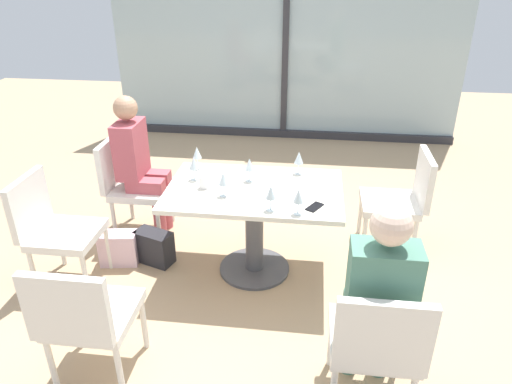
% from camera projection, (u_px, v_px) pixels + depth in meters
% --- Properties ---
extents(ground_plane, '(12.00, 12.00, 0.00)m').
position_uv_depth(ground_plane, '(254.00, 269.00, 3.81)').
color(ground_plane, tan).
extents(window_wall_backdrop, '(4.58, 0.10, 2.70)m').
position_uv_depth(window_wall_backdrop, '(286.00, 47.00, 6.11)').
color(window_wall_backdrop, '#A0B7BC').
rests_on(window_wall_backdrop, ground_plane).
extents(dining_table_main, '(1.30, 0.84, 0.73)m').
position_uv_depth(dining_table_main, '(254.00, 211.00, 3.57)').
color(dining_table_main, silver).
rests_on(dining_table_main, ground_plane).
extents(chair_far_left, '(0.50, 0.46, 0.87)m').
position_uv_depth(chair_far_left, '(129.00, 181.00, 4.15)').
color(chair_far_left, silver).
rests_on(chair_far_left, ground_plane).
extents(chair_front_right, '(0.46, 0.50, 0.87)m').
position_uv_depth(chair_front_right, '(376.00, 341.00, 2.42)').
color(chair_front_right, silver).
rests_on(chair_front_right, ground_plane).
extents(chair_side_end, '(0.50, 0.46, 0.87)m').
position_uv_depth(chair_side_end, '(53.00, 225.00, 3.47)').
color(chair_side_end, silver).
rests_on(chair_side_end, ground_plane).
extents(chair_front_left, '(0.46, 0.50, 0.87)m').
position_uv_depth(chair_front_left, '(85.00, 315.00, 2.60)').
color(chair_front_left, silver).
rests_on(chair_front_left, ground_plane).
extents(chair_far_right, '(0.50, 0.46, 0.87)m').
position_uv_depth(chair_far_right, '(402.00, 196.00, 3.89)').
color(chair_far_right, silver).
rests_on(chair_far_right, ground_plane).
extents(person_far_left, '(0.39, 0.34, 1.26)m').
position_uv_depth(person_far_left, '(139.00, 160.00, 4.04)').
color(person_far_left, '#B24C56').
rests_on(person_far_left, ground_plane).
extents(person_front_right, '(0.34, 0.39, 1.26)m').
position_uv_depth(person_front_right, '(378.00, 296.00, 2.43)').
color(person_front_right, '#4C7F6B').
rests_on(person_front_right, ground_plane).
extents(wine_glass_0, '(0.07, 0.07, 0.18)m').
position_uv_depth(wine_glass_0, '(197.00, 153.00, 3.76)').
color(wine_glass_0, silver).
rests_on(wine_glass_0, dining_table_main).
extents(wine_glass_1, '(0.07, 0.07, 0.18)m').
position_uv_depth(wine_glass_1, '(223.00, 179.00, 3.32)').
color(wine_glass_1, silver).
rests_on(wine_glass_1, dining_table_main).
extents(wine_glass_2, '(0.07, 0.07, 0.18)m').
position_uv_depth(wine_glass_2, '(299.00, 158.00, 3.66)').
color(wine_glass_2, silver).
rests_on(wine_glass_2, dining_table_main).
extents(wine_glass_3, '(0.07, 0.07, 0.18)m').
position_uv_depth(wine_glass_3, '(298.00, 196.00, 3.08)').
color(wine_glass_3, silver).
rests_on(wine_glass_3, dining_table_main).
extents(wine_glass_4, '(0.07, 0.07, 0.18)m').
position_uv_depth(wine_glass_4, '(194.00, 164.00, 3.56)').
color(wine_glass_4, silver).
rests_on(wine_glass_4, dining_table_main).
extents(wine_glass_5, '(0.07, 0.07, 0.18)m').
position_uv_depth(wine_glass_5, '(249.00, 165.00, 3.54)').
color(wine_glass_5, silver).
rests_on(wine_glass_5, dining_table_main).
extents(wine_glass_6, '(0.07, 0.07, 0.18)m').
position_uv_depth(wine_glass_6, '(271.00, 193.00, 3.13)').
color(wine_glass_6, silver).
rests_on(wine_glass_6, dining_table_main).
extents(coffee_cup, '(0.08, 0.08, 0.09)m').
position_uv_depth(coffee_cup, '(204.00, 182.00, 3.48)').
color(coffee_cup, white).
rests_on(coffee_cup, dining_table_main).
extents(cell_phone_on_table, '(0.13, 0.16, 0.01)m').
position_uv_depth(cell_phone_on_table, '(315.00, 207.00, 3.22)').
color(cell_phone_on_table, black).
rests_on(cell_phone_on_table, dining_table_main).
extents(handbag_0, '(0.32, 0.20, 0.28)m').
position_uv_depth(handbag_0, '(119.00, 248.00, 3.83)').
color(handbag_0, beige).
rests_on(handbag_0, ground_plane).
extents(handbag_2, '(0.34, 0.25, 0.28)m').
position_uv_depth(handbag_2, '(154.00, 247.00, 3.85)').
color(handbag_2, '#232328').
rests_on(handbag_2, ground_plane).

